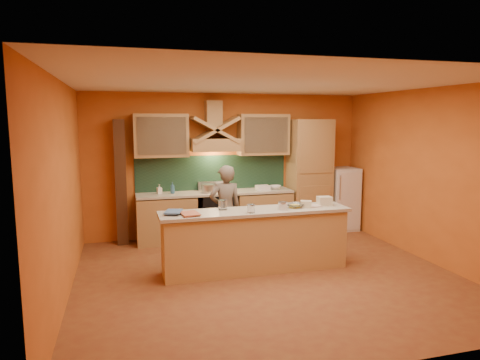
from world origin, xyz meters
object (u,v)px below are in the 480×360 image
object	(u,v)px
fridge	(341,199)
kitchen_scale	(283,206)
person	(225,210)
mixing_bowl	(295,205)
stove	(216,216)

from	to	relation	value
fridge	kitchen_scale	bearing A→B (deg)	-136.27
person	mixing_bowl	bearing A→B (deg)	130.74
stove	fridge	xyz separation A→B (m)	(2.70, 0.00, 0.20)
fridge	person	bearing A→B (deg)	-160.42
fridge	mixing_bowl	xyz separation A→B (m)	(-1.86, -1.90, 0.33)
stove	mixing_bowl	bearing A→B (deg)	-66.13
fridge	person	world-z (taller)	person
kitchen_scale	mixing_bowl	bearing A→B (deg)	40.43
fridge	mixing_bowl	distance (m)	2.68
mixing_bowl	person	bearing A→B (deg)	133.78
fridge	kitchen_scale	distance (m)	2.94
person	mixing_bowl	xyz separation A→B (m)	(0.89, -0.92, 0.21)
stove	kitchen_scale	bearing A→B (deg)	-73.58
mixing_bowl	fridge	bearing A→B (deg)	45.65
fridge	mixing_bowl	world-z (taller)	fridge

